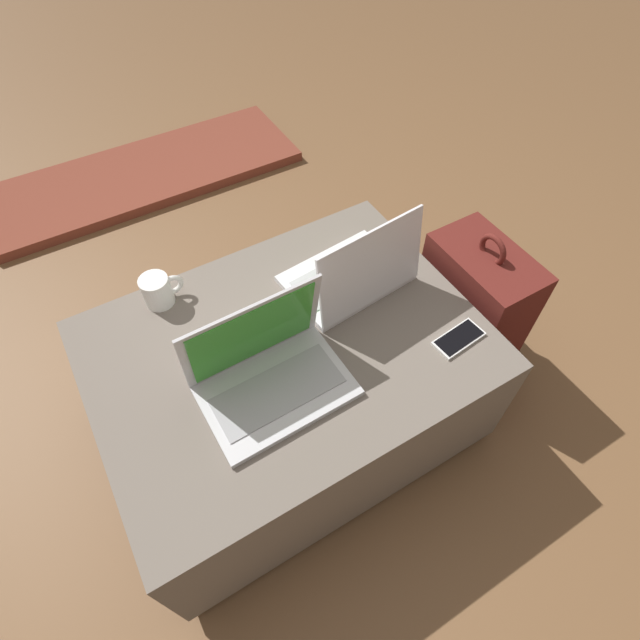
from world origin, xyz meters
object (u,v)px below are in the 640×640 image
at_px(laptop_far, 354,274).
at_px(coffee_mug, 158,290).
at_px(backpack, 473,309).
at_px(cell_phone, 459,339).
at_px(laptop_near, 269,371).

distance_m(laptop_far, coffee_mug, 0.52).
relative_size(laptop_far, backpack, 0.64).
height_order(cell_phone, coffee_mug, coffee_mug).
bearing_deg(laptop_near, laptop_far, 23.73).
xyz_separation_m(laptop_near, cell_phone, (0.47, -0.13, -0.05)).
distance_m(laptop_far, backpack, 0.47).
xyz_separation_m(laptop_far, backpack, (0.38, -0.13, -0.25)).
relative_size(laptop_near, cell_phone, 2.48).
bearing_deg(laptop_near, coffee_mug, 108.62).
bearing_deg(cell_phone, coffee_mug, 44.60).
bearing_deg(cell_phone, laptop_near, 68.91).
distance_m(backpack, coffee_mug, 0.95).
relative_size(laptop_near, laptop_far, 1.01).
distance_m(cell_phone, coffee_mug, 0.79).
bearing_deg(coffee_mug, cell_phone, -39.86).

